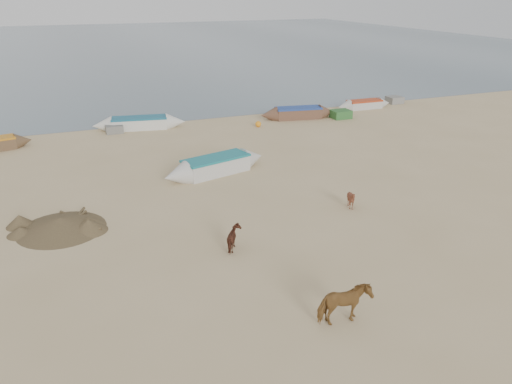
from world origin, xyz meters
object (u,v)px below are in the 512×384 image
at_px(cow_adult, 344,304).
at_px(near_canoe, 216,165).
at_px(calf_front, 351,199).
at_px(calf_right, 235,239).

xyz_separation_m(cow_adult, near_canoe, (0.42, 14.41, -0.20)).
relative_size(cow_adult, calf_front, 1.77).
distance_m(calf_front, near_canoe, 8.27).
bearing_deg(cow_adult, calf_right, 17.61).
xyz_separation_m(cow_adult, calf_right, (-1.53, 5.72, -0.21)).
relative_size(cow_adult, near_canoe, 0.25).
bearing_deg(calf_right, calf_front, -72.75).
distance_m(cow_adult, calf_front, 8.94).
bearing_deg(near_canoe, calf_right, -118.08).
height_order(calf_right, near_canoe, near_canoe).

